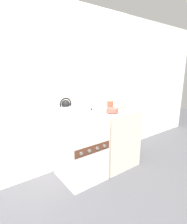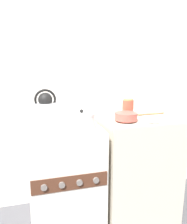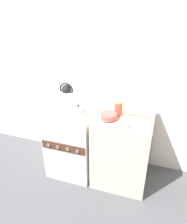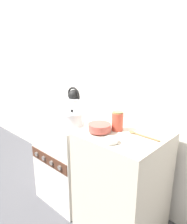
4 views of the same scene
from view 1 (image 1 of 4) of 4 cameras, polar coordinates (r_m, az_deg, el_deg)
name	(u,v)px [view 1 (image 1 of 4)]	position (r m, az deg, el deg)	size (l,w,h in m)	color
ground_plane	(93,187)	(2.59, -0.22, -23.21)	(12.00, 12.00, 0.00)	#4C4C51
wall_back	(65,90)	(2.69, -9.23, 7.00)	(7.00, 0.06, 2.50)	silver
stove	(80,148)	(2.58, -4.48, -11.74)	(0.57, 0.65, 0.89)	silver
counter	(113,137)	(2.93, 6.51, -8.24)	(0.65, 0.61, 0.93)	beige
kettle	(66,110)	(2.45, -8.96, 0.58)	(0.27, 0.22, 0.29)	silver
cooking_pot	(92,114)	(2.39, -0.64, -0.81)	(0.21, 0.21, 0.15)	silver
enamel_bowl	(112,110)	(2.59, 6.18, 0.58)	(0.18, 0.18, 0.07)	#B75147
small_ceramic_bowl	(126,111)	(2.66, 10.56, 0.34)	(0.10, 0.10, 0.04)	white
storage_jar	(110,106)	(2.73, 5.43, 2.08)	(0.10, 0.10, 0.16)	#CC4C38
wooden_spoon	(119,108)	(2.91, 8.18, 1.28)	(0.27, 0.04, 0.02)	olive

